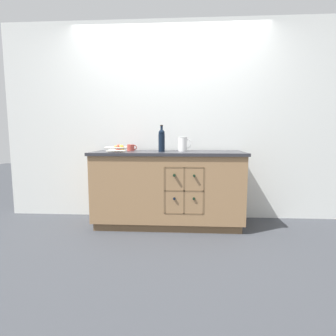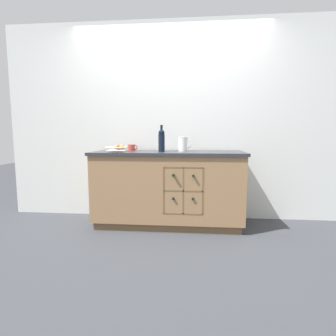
# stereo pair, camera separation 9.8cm
# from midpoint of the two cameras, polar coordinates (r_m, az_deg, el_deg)

# --- Properties ---
(ground_plane) EXTENTS (14.00, 14.00, 0.00)m
(ground_plane) POSITION_cam_midpoint_polar(r_m,az_deg,el_deg) (3.31, -0.87, -12.19)
(ground_plane) COLOR #383A3F
(back_wall) EXTENTS (4.40, 0.06, 2.55)m
(back_wall) POSITION_cam_midpoint_polar(r_m,az_deg,el_deg) (3.50, -0.44, 10.07)
(back_wall) COLOR silver
(back_wall) RESTS_ON ground_plane
(kitchen_island) EXTENTS (1.79, 0.66, 0.90)m
(kitchen_island) POSITION_cam_midpoint_polar(r_m,az_deg,el_deg) (3.18, -0.84, -4.39)
(kitchen_island) COLOR brown
(kitchen_island) RESTS_ON ground_plane
(fruit_bowl) EXTENTS (0.26, 0.26, 0.08)m
(fruit_bowl) POSITION_cam_midpoint_polar(r_m,az_deg,el_deg) (3.16, -11.96, 4.18)
(fruit_bowl) COLOR silver
(fruit_bowl) RESTS_ON kitchen_island
(white_pitcher) EXTENTS (0.17, 0.11, 0.17)m
(white_pitcher) POSITION_cam_midpoint_polar(r_m,az_deg,el_deg) (3.19, 2.38, 5.30)
(white_pitcher) COLOR white
(white_pitcher) RESTS_ON kitchen_island
(ceramic_mug) EXTENTS (0.12, 0.09, 0.08)m
(ceramic_mug) POSITION_cam_midpoint_polar(r_m,az_deg,el_deg) (3.36, -8.89, 4.42)
(ceramic_mug) COLOR #B7473D
(ceramic_mug) RESTS_ON kitchen_island
(standing_wine_bottle) EXTENTS (0.08, 0.08, 0.31)m
(standing_wine_bottle) POSITION_cam_midpoint_polar(r_m,az_deg,el_deg) (3.09, -2.31, 6.15)
(standing_wine_bottle) COLOR black
(standing_wine_bottle) RESTS_ON kitchen_island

